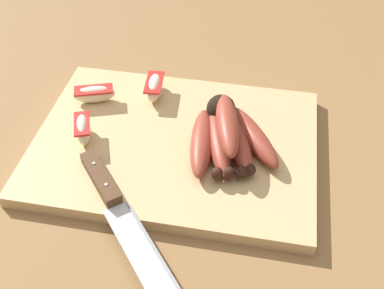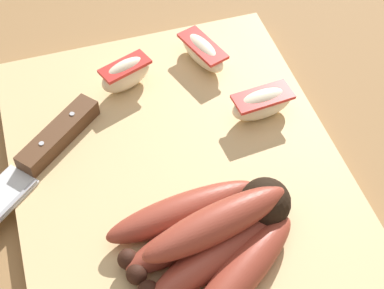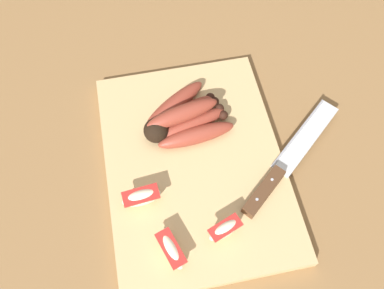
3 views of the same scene
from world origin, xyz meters
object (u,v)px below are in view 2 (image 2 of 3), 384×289
apple_wedge_near (203,52)px  apple_wedge_far (126,74)px  chefs_knife (26,170)px  apple_wedge_middle (262,103)px  banana_bunch (215,236)px

apple_wedge_near → apple_wedge_far: size_ratio=1.16×
chefs_knife → apple_wedge_middle: size_ratio=3.46×
banana_bunch → apple_wedge_middle: size_ratio=2.44×
banana_bunch → apple_wedge_middle: (-0.13, 0.09, -0.00)m
chefs_knife → apple_wedge_near: bearing=115.4°
banana_bunch → apple_wedge_far: banana_bunch is taller
apple_wedge_near → apple_wedge_middle: 0.10m
chefs_knife → apple_wedge_near: 0.23m
chefs_knife → apple_wedge_far: 0.15m
banana_bunch → apple_wedge_middle: banana_bunch is taller
banana_bunch → chefs_knife: size_ratio=0.70×
apple_wedge_near → apple_wedge_middle: (0.09, 0.03, 0.00)m
apple_wedge_near → apple_wedge_middle: size_ratio=1.07×
apple_wedge_middle → apple_wedge_far: size_ratio=1.09×
chefs_knife → apple_wedge_middle: (-0.00, 0.24, 0.01)m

